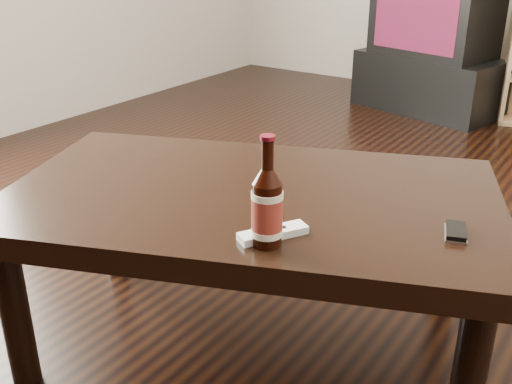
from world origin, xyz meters
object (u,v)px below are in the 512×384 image
Objects in this scene: coffee_table at (251,213)px; remote at (273,233)px; tv_stand at (428,83)px; phone at (456,232)px; beer_bottle at (267,208)px; tv at (436,13)px.

coffee_table is 0.29m from remote.
tv_stand is 2.96m from phone.
tv_stand is at bearing 99.49° from coffee_table.
tv_stand is at bearing 132.84° from remote.
coffee_table is at bearing 131.60° from beer_bottle.
tv is 4.99× the size of remote.
beer_bottle is (0.68, -3.05, 0.40)m from tv_stand.
remote is at bearing -63.18° from tv.
coffee_table is (0.47, -2.82, 0.25)m from tv_stand.
coffee_table is 5.89× the size of beer_bottle.
remote is at bearing -63.19° from tv_stand.
remote reaches higher than coffee_table.
tv is 3.09m from remote.
beer_bottle is at bearing -63.18° from tv.
tv is at bearing 99.50° from coffee_table.
coffee_table is at bearing 166.04° from remote.
tv_stand is at bearing 91.75° from phone.
tv reaches higher than remote.
beer_bottle reaches higher than phone.
tv reaches higher than beer_bottle.
beer_bottle is at bearing -157.95° from phone.
phone is (0.55, 0.06, 0.07)m from coffee_table.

